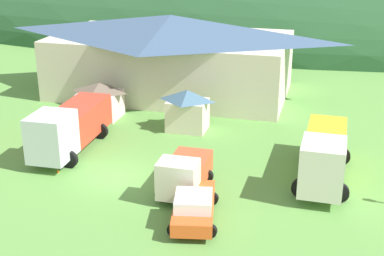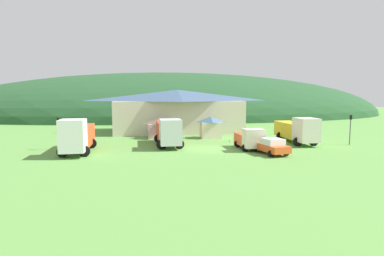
% 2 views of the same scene
% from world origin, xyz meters
% --- Properties ---
extents(ground_plane, '(200.00, 200.00, 0.00)m').
position_xyz_m(ground_plane, '(0.00, 0.00, 0.00)').
color(ground_plane, '#5B9342').
extents(forested_hill_backdrop, '(126.82, 60.00, 24.25)m').
position_xyz_m(forested_hill_backdrop, '(0.00, 58.27, 0.00)').
color(forested_hill_backdrop, '#234C28').
rests_on(forested_hill_backdrop, ground).
extents(depot_building, '(21.49, 11.63, 6.83)m').
position_xyz_m(depot_building, '(-2.04, 17.37, 3.52)').
color(depot_building, beige).
rests_on(depot_building, ground).
extents(play_shed_cream, '(2.99, 2.39, 3.01)m').
position_xyz_m(play_shed_cream, '(1.77, 8.79, 1.55)').
color(play_shed_cream, beige).
rests_on(play_shed_cream, ground).
extents(play_shed_pink, '(3.23, 2.78, 2.76)m').
position_xyz_m(play_shed_pink, '(-5.42, 9.69, 1.42)').
color(play_shed_pink, beige).
rests_on(play_shed_pink, ground).
extents(tow_truck_silver, '(3.25, 8.33, 3.37)m').
position_xyz_m(tow_truck_silver, '(-4.59, 2.91, 1.76)').
color(tow_truck_silver, silver).
rests_on(tow_truck_silver, ground).
extents(light_truck_cream, '(2.62, 4.69, 2.44)m').
position_xyz_m(light_truck_cream, '(4.22, -0.85, 1.21)').
color(light_truck_cream, beige).
rests_on(light_truck_cream, ground).
extents(heavy_rig_striped, '(3.17, 8.47, 3.34)m').
position_xyz_m(heavy_rig_striped, '(11.57, 2.64, 1.70)').
color(heavy_rig_striped, silver).
rests_on(heavy_rig_striped, ground).
extents(service_pickup_orange, '(3.01, 5.11, 1.66)m').
position_xyz_m(service_pickup_orange, '(5.51, -3.59, 0.83)').
color(service_pickup_orange, '#E45521').
rests_on(service_pickup_orange, ground).
extents(traffic_cone_near_pickup, '(0.36, 0.36, 0.65)m').
position_xyz_m(traffic_cone_near_pickup, '(3.50, 4.93, 0.00)').
color(traffic_cone_near_pickup, orange).
rests_on(traffic_cone_near_pickup, ground).
extents(traffic_cone_mid_row, '(0.36, 0.36, 0.48)m').
position_xyz_m(traffic_cone_mid_row, '(-3.87, -0.23, 0.00)').
color(traffic_cone_mid_row, orange).
rests_on(traffic_cone_mid_row, ground).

